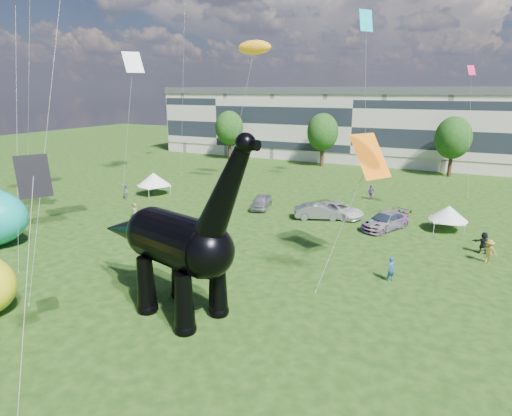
% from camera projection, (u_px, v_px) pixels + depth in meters
% --- Properties ---
extents(ground, '(220.00, 220.00, 0.00)m').
position_uv_depth(ground, '(224.00, 343.00, 22.12)').
color(ground, '#16330C').
rests_on(ground, ground).
extents(terrace_row, '(78.00, 11.00, 12.00)m').
position_uv_depth(terrace_row, '(359.00, 128.00, 77.45)').
color(terrace_row, beige).
rests_on(terrace_row, ground).
extents(tree_far_left, '(5.20, 5.20, 9.44)m').
position_uv_depth(tree_far_left, '(229.00, 125.00, 79.04)').
color(tree_far_left, '#382314').
rests_on(tree_far_left, ground).
extents(tree_mid_left, '(5.20, 5.20, 9.44)m').
position_uv_depth(tree_mid_left, '(323.00, 129.00, 71.32)').
color(tree_mid_left, '#382314').
rests_on(tree_mid_left, ground).
extents(tree_mid_right, '(5.20, 5.20, 9.44)m').
position_uv_depth(tree_mid_right, '(454.00, 134.00, 62.74)').
color(tree_mid_right, '#382314').
rests_on(tree_mid_right, ground).
extents(dinosaur_sculpture, '(13.73, 5.46, 11.23)m').
position_uv_depth(dinosaur_sculpture, '(173.00, 242.00, 24.38)').
color(dinosaur_sculpture, black).
rests_on(dinosaur_sculpture, ground).
extents(car_silver, '(2.76, 4.76, 1.52)m').
position_uv_depth(car_silver, '(261.00, 202.00, 46.92)').
color(car_silver, '#B6B7BB').
rests_on(car_silver, ground).
extents(car_grey, '(5.08, 3.43, 1.58)m').
position_uv_depth(car_grey, '(318.00, 211.00, 43.10)').
color(car_grey, gray).
rests_on(car_grey, ground).
extents(car_white, '(5.84, 4.21, 1.48)m').
position_uv_depth(car_white, '(339.00, 210.00, 43.86)').
color(car_white, silver).
rests_on(car_white, ground).
extents(car_dark, '(4.40, 5.91, 1.59)m').
position_uv_depth(car_dark, '(385.00, 221.00, 39.94)').
color(car_dark, '#595960').
rests_on(car_dark, ground).
extents(gazebo_near, '(3.97, 3.97, 2.39)m').
position_uv_depth(gazebo_near, '(449.00, 213.00, 39.29)').
color(gazebo_near, white).
rests_on(gazebo_near, ground).
extents(gazebo_left, '(5.21, 5.21, 2.75)m').
position_uv_depth(gazebo_left, '(154.00, 179.00, 52.84)').
color(gazebo_left, white).
rests_on(gazebo_left, ground).
extents(visitors, '(45.59, 23.08, 1.86)m').
position_uv_depth(visitors, '(325.00, 223.00, 39.08)').
color(visitors, black).
rests_on(visitors, ground).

